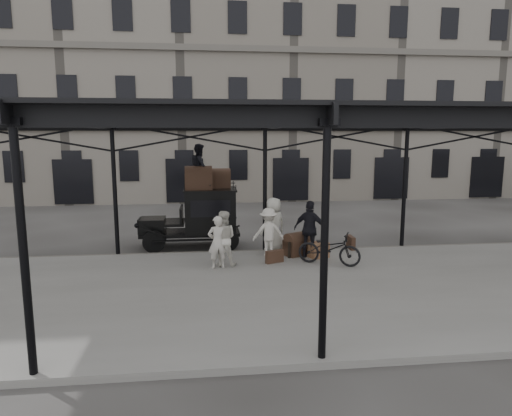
{
  "coord_description": "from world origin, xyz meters",
  "views": [
    {
      "loc": [
        -2.07,
        -13.35,
        4.17
      ],
      "look_at": [
        -0.35,
        1.6,
        1.7
      ],
      "focal_mm": 32.0,
      "sensor_mm": 36.0,
      "label": 1
    }
  ],
  "objects_px": {
    "taxi": "(202,215)",
    "porter_left": "(217,242)",
    "bicycle": "(329,248)",
    "steamer_trunk_roof_near": "(199,180)",
    "porter_official": "(310,229)",
    "steamer_trunk_platform": "(298,245)"
  },
  "relations": [
    {
      "from": "bicycle",
      "to": "steamer_trunk_platform",
      "type": "distance_m",
      "value": 1.46
    },
    {
      "from": "taxi",
      "to": "steamer_trunk_roof_near",
      "type": "height_order",
      "value": "steamer_trunk_roof_near"
    },
    {
      "from": "steamer_trunk_roof_near",
      "to": "steamer_trunk_platform",
      "type": "height_order",
      "value": "steamer_trunk_roof_near"
    },
    {
      "from": "taxi",
      "to": "steamer_trunk_platform",
      "type": "height_order",
      "value": "taxi"
    },
    {
      "from": "porter_left",
      "to": "bicycle",
      "type": "bearing_deg",
      "value": 170.74
    },
    {
      "from": "steamer_trunk_platform",
      "to": "bicycle",
      "type": "bearing_deg",
      "value": -88.94
    },
    {
      "from": "porter_left",
      "to": "steamer_trunk_platform",
      "type": "relative_size",
      "value": 1.83
    },
    {
      "from": "porter_left",
      "to": "bicycle",
      "type": "distance_m",
      "value": 3.45
    },
    {
      "from": "steamer_trunk_platform",
      "to": "taxi",
      "type": "bearing_deg",
      "value": 117.89
    },
    {
      "from": "porter_official",
      "to": "bicycle",
      "type": "relative_size",
      "value": 0.97
    },
    {
      "from": "porter_left",
      "to": "bicycle",
      "type": "relative_size",
      "value": 0.82
    },
    {
      "from": "porter_official",
      "to": "bicycle",
      "type": "xyz_separation_m",
      "value": [
        0.41,
        -0.87,
        -0.43
      ]
    },
    {
      "from": "porter_left",
      "to": "steamer_trunk_roof_near",
      "type": "distance_m",
      "value": 3.46
    },
    {
      "from": "porter_official",
      "to": "steamer_trunk_platform",
      "type": "xyz_separation_m",
      "value": [
        -0.33,
        0.38,
        -0.62
      ]
    },
    {
      "from": "bicycle",
      "to": "steamer_trunk_roof_near",
      "type": "distance_m",
      "value": 5.36
    },
    {
      "from": "steamer_trunk_roof_near",
      "to": "steamer_trunk_platform",
      "type": "distance_m",
      "value": 4.25
    },
    {
      "from": "porter_official",
      "to": "steamer_trunk_roof_near",
      "type": "height_order",
      "value": "steamer_trunk_roof_near"
    },
    {
      "from": "taxi",
      "to": "porter_official",
      "type": "relative_size",
      "value": 1.95
    },
    {
      "from": "taxi",
      "to": "bicycle",
      "type": "distance_m",
      "value": 5.14
    },
    {
      "from": "taxi",
      "to": "porter_left",
      "type": "xyz_separation_m",
      "value": [
        0.48,
        -3.27,
        -0.25
      ]
    },
    {
      "from": "taxi",
      "to": "steamer_trunk_roof_near",
      "type": "distance_m",
      "value": 1.35
    },
    {
      "from": "porter_left",
      "to": "bicycle",
      "type": "xyz_separation_m",
      "value": [
        3.44,
        -0.02,
        -0.29
      ]
    }
  ]
}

